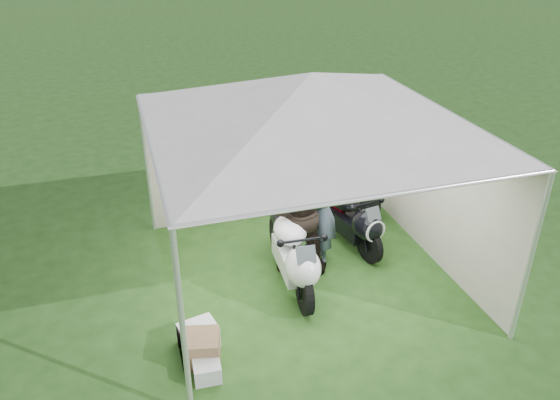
# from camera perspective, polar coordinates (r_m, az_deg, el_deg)

# --- Properties ---
(ground) EXTENTS (80.00, 80.00, 0.00)m
(ground) POSITION_cam_1_polar(r_m,az_deg,el_deg) (8.09, 2.79, -7.84)
(ground) COLOR #1F4114
(ground) RESTS_ON ground
(canopy_tent) EXTENTS (5.66, 5.66, 3.00)m
(canopy_tent) POSITION_cam_1_polar(r_m,az_deg,el_deg) (6.94, 3.19, 9.85)
(canopy_tent) COLOR silver
(canopy_tent) RESTS_ON ground
(motorcycle_white) EXTENTS (0.53, 2.07, 1.02)m
(motorcycle_white) POSITION_cam_1_polar(r_m,az_deg,el_deg) (7.58, 1.34, -5.31)
(motorcycle_white) COLOR black
(motorcycle_white) RESTS_ON ground
(motorcycle_black) EXTENTS (0.64, 1.87, 0.93)m
(motorcycle_black) POSITION_cam_1_polar(r_m,az_deg,el_deg) (8.60, 7.27, -1.63)
(motorcycle_black) COLOR black
(motorcycle_black) RESTS_ON ground
(paddock_stand) EXTENTS (0.38, 0.28, 0.26)m
(paddock_stand) POSITION_cam_1_polar(r_m,az_deg,el_deg) (9.40, 4.18, -1.43)
(paddock_stand) COLOR #252EB5
(paddock_stand) RESTS_ON ground
(person_dark_jacket) EXTENTS (1.07, 0.89, 1.99)m
(person_dark_jacket) POSITION_cam_1_polar(r_m,az_deg,el_deg) (7.69, 1.67, -1.11)
(person_dark_jacket) COLOR black
(person_dark_jacket) RESTS_ON ground
(person_blue_jacket) EXTENTS (0.56, 0.71, 1.72)m
(person_blue_jacket) POSITION_cam_1_polar(r_m,az_deg,el_deg) (7.96, 4.49, -1.22)
(person_blue_jacket) COLOR slate
(person_blue_jacket) RESTS_ON ground
(equipment_box) EXTENTS (0.61, 0.53, 0.53)m
(equipment_box) POSITION_cam_1_polar(r_m,az_deg,el_deg) (9.37, 8.55, -0.86)
(equipment_box) COLOR black
(equipment_box) RESTS_ON ground
(crate_0) EXTENTS (0.50, 0.43, 0.29)m
(crate_0) POSITION_cam_1_polar(r_m,az_deg,el_deg) (6.93, -8.52, -13.79)
(crate_0) COLOR silver
(crate_0) RESTS_ON ground
(crate_1) EXTENTS (0.49, 0.49, 0.36)m
(crate_1) POSITION_cam_1_polar(r_m,az_deg,el_deg) (6.70, -8.14, -15.10)
(crate_1) COLOR brown
(crate_1) RESTS_ON ground
(crate_2) EXTENTS (0.32, 0.27, 0.22)m
(crate_2) POSITION_cam_1_polar(r_m,az_deg,el_deg) (6.52, -7.61, -17.34)
(crate_2) COLOR silver
(crate_2) RESTS_ON ground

